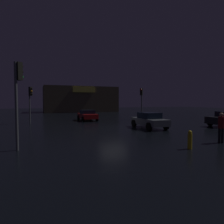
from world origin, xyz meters
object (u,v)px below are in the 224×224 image
(store_building, at_px, (80,99))
(traffic_signal_cross_left, at_px, (18,87))
(traffic_signal_opposite, at_px, (141,98))
(fire_hydrant, at_px, (190,140))
(car_near, at_px, (87,115))
(pedestrian, at_px, (221,125))
(car_far, at_px, (149,120))
(traffic_signal_main, at_px, (30,97))

(store_building, height_order, traffic_signal_cross_left, store_building)
(store_building, distance_m, traffic_signal_cross_left, 38.03)
(traffic_signal_opposite, distance_m, fire_hydrant, 16.95)
(traffic_signal_opposite, xyz_separation_m, car_near, (-7.20, 1.12, -2.21))
(pedestrian, bearing_deg, store_building, 90.50)
(store_building, distance_m, car_far, 31.87)
(traffic_signal_main, relative_size, traffic_signal_cross_left, 0.93)
(store_building, distance_m, traffic_signal_main, 25.79)
(traffic_signal_main, relative_size, car_far, 0.99)
(traffic_signal_opposite, bearing_deg, car_far, -114.61)
(traffic_signal_opposite, height_order, traffic_signal_cross_left, traffic_signal_cross_left)
(traffic_signal_opposite, relative_size, fire_hydrant, 4.39)
(car_far, bearing_deg, traffic_signal_cross_left, -155.40)
(traffic_signal_cross_left, xyz_separation_m, car_near, (6.86, 13.96, -2.40))
(traffic_signal_main, height_order, fire_hydrant, traffic_signal_main)
(fire_hydrant, bearing_deg, traffic_signal_cross_left, 160.68)
(fire_hydrant, bearing_deg, traffic_signal_opposite, 69.23)
(traffic_signal_cross_left, xyz_separation_m, fire_hydrant, (8.11, -2.84, -2.64))
(car_far, bearing_deg, fire_hydrant, -106.42)
(traffic_signal_cross_left, distance_m, pedestrian, 11.33)
(traffic_signal_opposite, xyz_separation_m, fire_hydrant, (-5.95, -15.69, -2.44))
(store_building, distance_m, fire_hydrant, 39.52)
(traffic_signal_main, bearing_deg, traffic_signal_opposite, -0.32)
(traffic_signal_main, xyz_separation_m, car_far, (10.16, -8.19, -2.17))
(traffic_signal_main, height_order, car_near, traffic_signal_main)
(traffic_signal_main, xyz_separation_m, pedestrian, (10.73, -15.19, -1.88))
(traffic_signal_cross_left, bearing_deg, car_far, 24.60)
(pedestrian, height_order, fire_hydrant, pedestrian)
(store_building, height_order, traffic_signal_main, store_building)
(store_building, height_order, traffic_signal_opposite, store_building)
(traffic_signal_main, distance_m, car_near, 7.11)
(traffic_signal_main, distance_m, car_far, 13.23)
(traffic_signal_cross_left, bearing_deg, traffic_signal_opposite, 42.43)
(traffic_signal_main, relative_size, fire_hydrant, 4.23)
(car_near, distance_m, car_far, 9.87)
(store_building, distance_m, car_near, 22.98)
(traffic_signal_main, height_order, car_far, traffic_signal_main)
(car_far, bearing_deg, traffic_signal_main, 141.12)
(store_building, xyz_separation_m, car_near, (-3.71, -22.56, -2.24))
(traffic_signal_main, xyz_separation_m, fire_hydrant, (7.93, -15.77, -2.45))
(store_building, relative_size, pedestrian, 9.47)
(traffic_signal_opposite, bearing_deg, traffic_signal_cross_left, -137.57)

